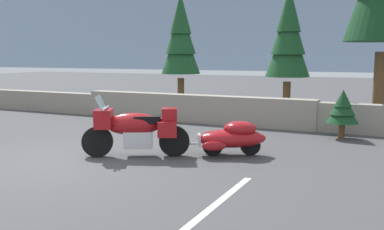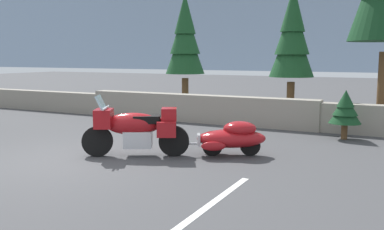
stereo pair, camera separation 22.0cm
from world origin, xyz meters
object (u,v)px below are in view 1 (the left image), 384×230
(touring_motorcycle, at_px, (135,128))
(pine_tree_far_right, at_px, (288,36))
(pine_tree_secondary, at_px, (181,38))
(car_shaped_trailer, at_px, (232,137))

(touring_motorcycle, distance_m, pine_tree_far_right, 7.36)
(touring_motorcycle, xyz_separation_m, pine_tree_secondary, (-2.56, 7.15, 2.23))
(touring_motorcycle, relative_size, car_shaped_trailer, 1.00)
(touring_motorcycle, xyz_separation_m, pine_tree_far_right, (1.64, 6.84, 2.19))
(pine_tree_secondary, bearing_deg, pine_tree_far_right, -4.32)
(pine_tree_secondary, bearing_deg, touring_motorcycle, -70.33)
(car_shaped_trailer, distance_m, pine_tree_secondary, 7.96)
(car_shaped_trailer, height_order, pine_tree_far_right, pine_tree_far_right)
(touring_motorcycle, xyz_separation_m, car_shaped_trailer, (1.84, 0.99, -0.21))
(pine_tree_secondary, bearing_deg, car_shaped_trailer, -54.50)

